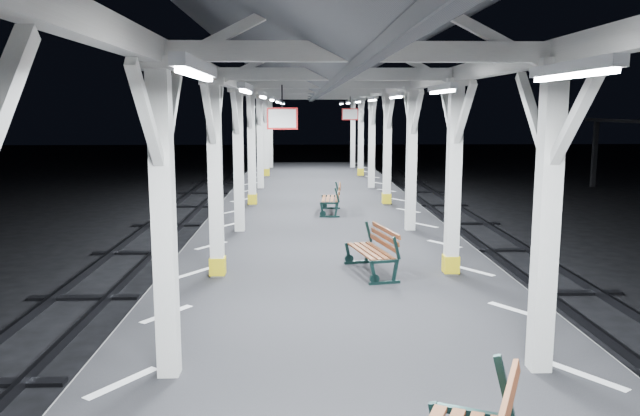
{
  "coord_description": "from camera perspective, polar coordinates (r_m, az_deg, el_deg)",
  "views": [
    {
      "loc": [
        -0.6,
        -8.37,
        3.81
      ],
      "look_at": [
        -0.26,
        1.79,
        2.2
      ],
      "focal_mm": 35.0,
      "sensor_mm": 36.0,
      "label": 1
    }
  ],
  "objects": [
    {
      "name": "hazard_stripes_left",
      "position": [
        9.02,
        -13.83,
        -9.4
      ],
      "size": [
        1.0,
        48.0,
        0.01
      ],
      "primitive_type": "cube",
      "color": "silver",
      "rests_on": "platform"
    },
    {
      "name": "canopy",
      "position": [
        8.4,
        2.27,
        14.09
      ],
      "size": [
        5.4,
        49.0,
        4.65
      ],
      "color": "silver",
      "rests_on": "platform"
    },
    {
      "name": "ground",
      "position": [
        9.21,
        2.07,
        -15.43
      ],
      "size": [
        120.0,
        120.0,
        0.0
      ],
      "primitive_type": "plane",
      "color": "black",
      "rests_on": "ground"
    },
    {
      "name": "platform",
      "position": [
        9.02,
        2.09,
        -12.54
      ],
      "size": [
        6.0,
        50.0,
        1.0
      ],
      "primitive_type": "cube",
      "color": "black",
      "rests_on": "ground"
    },
    {
      "name": "hazard_stripes_right",
      "position": [
        9.34,
        17.48,
        -8.92
      ],
      "size": [
        1.0,
        48.0,
        0.01
      ],
      "primitive_type": "cube",
      "color": "silver",
      "rests_on": "platform"
    },
    {
      "name": "bench_far",
      "position": [
        17.01,
        1.22,
        0.94
      ],
      "size": [
        0.65,
        1.5,
        0.8
      ],
      "rotation": [
        0.0,
        0.0,
        -0.07
      ],
      "color": "black",
      "rests_on": "platform"
    },
    {
      "name": "bench_mid",
      "position": [
        10.82,
        5.1,
        -3.77
      ],
      "size": [
        0.84,
        1.55,
        0.8
      ],
      "rotation": [
        0.0,
        0.0,
        0.21
      ],
      "color": "black",
      "rests_on": "platform"
    }
  ]
}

